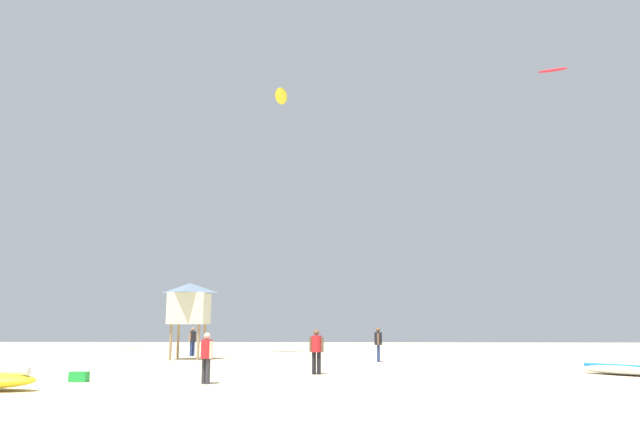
{
  "coord_description": "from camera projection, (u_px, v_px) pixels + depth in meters",
  "views": [
    {
      "loc": [
        1.1,
        -13.45,
        1.74
      ],
      "look_at": [
        0.0,
        14.21,
        6.94
      ],
      "focal_mm": 34.91,
      "sensor_mm": 36.0,
      "label": 1
    }
  ],
  "objects": [
    {
      "name": "kite_grounded_mid",
      "position": [
        621.0,
        370.0,
        22.84
      ],
      "size": [
        2.64,
        3.16,
        0.42
      ],
      "color": "white",
      "rests_on": "ground"
    },
    {
      "name": "lifeguard_tower",
      "position": [
        189.0,
        303.0,
        34.38
      ],
      "size": [
        2.3,
        2.3,
        4.15
      ],
      "color": "#8C704C",
      "rests_on": "ground"
    },
    {
      "name": "person_right",
      "position": [
        316.0,
        348.0,
        23.4
      ],
      "size": [
        0.54,
        0.37,
        1.66
      ],
      "rotation": [
        0.0,
        0.0,
        1.41
      ],
      "color": "black",
      "rests_on": "ground"
    },
    {
      "name": "ground_plane",
      "position": [
        293.0,
        412.0,
        12.93
      ],
      "size": [
        120.0,
        120.0,
        0.0
      ],
      "primitive_type": "plane",
      "color": "#C6B28C"
    },
    {
      "name": "person_foreground",
      "position": [
        206.0,
        354.0,
        19.48
      ],
      "size": [
        0.44,
        0.36,
        1.57
      ],
      "rotation": [
        0.0,
        0.0,
        0.93
      ],
      "color": "#2D2D33",
      "rests_on": "ground"
    },
    {
      "name": "person_midground",
      "position": [
        378.0,
        342.0,
        31.77
      ],
      "size": [
        0.39,
        0.57,
        1.72
      ],
      "rotation": [
        0.0,
        0.0,
        6.23
      ],
      "color": "navy",
      "rests_on": "ground"
    },
    {
      "name": "kite_aloft_0",
      "position": [
        553.0,
        70.0,
        50.56
      ],
      "size": [
        2.4,
        1.42,
        0.36
      ],
      "color": "red"
    },
    {
      "name": "cooler_box",
      "position": [
        79.0,
        377.0,
        20.09
      ],
      "size": [
        0.56,
        0.36,
        0.32
      ],
      "primitive_type": "cube",
      "color": "green",
      "rests_on": "ground"
    },
    {
      "name": "kite_aloft_3",
      "position": [
        281.0,
        96.0,
        48.69
      ],
      "size": [
        1.05,
        3.42,
        0.62
      ],
      "color": "yellow"
    },
    {
      "name": "person_left",
      "position": [
        193.0,
        339.0,
        38.18
      ],
      "size": [
        0.39,
        0.5,
        1.73
      ],
      "rotation": [
        0.0,
        0.0,
        5.71
      ],
      "color": "navy",
      "rests_on": "ground"
    }
  ]
}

